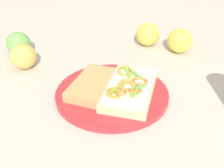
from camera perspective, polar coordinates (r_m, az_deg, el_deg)
ground_plane at (r=0.65m, az=0.00°, el=-2.45°), size 2.00×2.00×0.00m
plate at (r=0.65m, az=0.00°, el=-1.98°), size 0.26×0.26×0.01m
sandwich at (r=0.63m, az=3.64°, el=-0.89°), size 0.17×0.20×0.04m
bread_slice_side at (r=0.65m, az=-3.57°, el=-0.14°), size 0.15×0.17×0.02m
apple_0 at (r=0.86m, az=13.72°, el=8.60°), size 0.09×0.09×0.07m
apple_1 at (r=0.87m, az=-18.56°, el=7.80°), size 0.09×0.09×0.07m
apple_2 at (r=0.89m, az=7.32°, el=10.06°), size 0.08×0.08×0.07m
apple_3 at (r=0.79m, az=-17.70°, el=5.39°), size 0.09×0.09×0.07m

